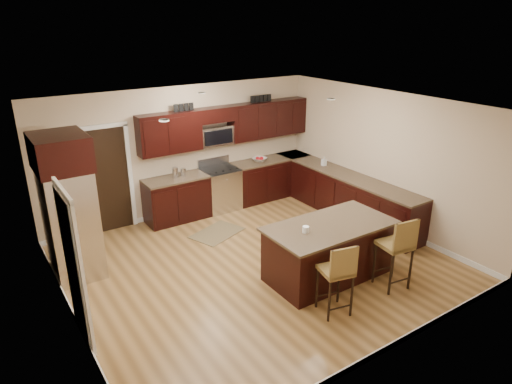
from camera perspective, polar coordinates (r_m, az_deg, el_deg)
floor at (r=7.95m, az=0.11°, el=-8.95°), size 6.00×6.00×0.00m
ceiling at (r=6.99m, az=0.13°, el=10.56°), size 6.00×6.00×0.00m
wall_back at (r=9.65m, az=-9.06°, el=5.05°), size 6.00×0.00×6.00m
wall_left at (r=6.34m, az=-23.11°, el=-5.24°), size 0.00×5.50×5.50m
wall_right at (r=9.28m, az=15.72°, el=3.86°), size 0.00×5.50×5.50m
base_cabinets at (r=9.82m, az=4.63°, el=0.06°), size 4.02×3.96×0.92m
upper_cabinets at (r=9.85m, az=-3.26°, el=8.56°), size 4.00×0.33×0.80m
range at (r=9.96m, az=-4.50°, el=0.45°), size 0.76×0.64×1.11m
microwave at (r=9.75m, az=-5.14°, el=7.04°), size 0.76×0.31×0.40m
doorway at (r=9.21m, az=-18.21°, el=1.34°), size 0.85×0.03×2.06m
pantry_door at (r=6.23m, az=-21.92°, el=-8.99°), size 0.03×0.80×2.04m
letter_decor at (r=9.69m, az=-4.06°, el=11.07°), size 2.20×0.03×0.15m
island at (r=7.50m, az=9.04°, el=-7.43°), size 2.08×1.10×0.92m
stool_left at (r=6.48m, az=10.24°, el=-9.76°), size 0.50×0.50×1.11m
stool_right at (r=7.26m, az=17.35°, el=-6.39°), size 0.51×0.51×1.19m
refrigerator at (r=7.74m, az=-22.40°, el=-1.58°), size 0.79×0.96×2.35m
floor_mat at (r=9.01m, az=-4.87°, el=-5.12°), size 1.15×0.96×0.01m
fruit_bowl at (r=10.32m, az=0.45°, el=4.11°), size 0.41×0.41×0.08m
soap_bottle at (r=10.09m, az=8.49°, el=3.84°), size 0.10×0.10×0.20m
canister_tall at (r=9.35m, az=-10.07°, el=2.39°), size 0.12×0.12×0.22m
canister_short at (r=9.42m, az=-9.10°, el=2.45°), size 0.11×0.11×0.17m
island_jar at (r=6.96m, az=6.24°, el=-4.68°), size 0.10×0.10×0.10m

